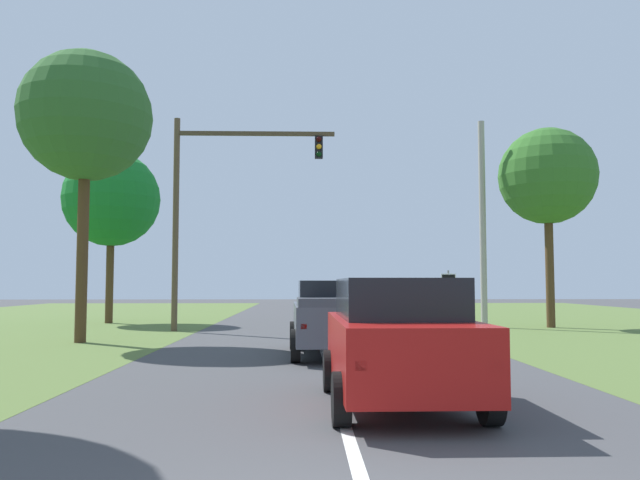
{
  "coord_description": "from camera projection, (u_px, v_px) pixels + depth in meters",
  "views": [
    {
      "loc": [
        -0.56,
        -4.44,
        1.88
      ],
      "look_at": [
        0.05,
        18.27,
        3.44
      ],
      "focal_mm": 35.68,
      "sensor_mm": 36.0,
      "label": 1
    }
  ],
  "objects": [
    {
      "name": "extra_tree_2",
      "position": [
        86.0,
        117.0,
        20.73
      ],
      "size": [
        4.26,
        4.26,
        9.48
      ],
      "color": "#4C351E",
      "rests_on": "ground_plane"
    },
    {
      "name": "pickup_truck_lead",
      "position": [
        331.0,
        317.0,
        16.61
      ],
      "size": [
        2.24,
        4.95,
        1.96
      ],
      "color": "#4C515B",
      "rests_on": "ground_plane"
    },
    {
      "name": "traffic_light",
      "position": [
        214.0,
        193.0,
        25.46
      ],
      "size": [
        6.48,
        0.4,
        8.53
      ],
      "color": "brown",
      "rests_on": "ground_plane"
    },
    {
      "name": "utility_pole_right",
      "position": [
        483.0,
        223.0,
        27.64
      ],
      "size": [
        0.28,
        0.28,
        9.01
      ],
      "primitive_type": "cylinder",
      "color": "#9E998E",
      "rests_on": "ground_plane"
    },
    {
      "name": "ground_plane",
      "position": [
        325.0,
        358.0,
        16.16
      ],
      "size": [
        120.0,
        120.0,
        0.0
      ],
      "primitive_type": "plane",
      "color": "#424244"
    },
    {
      "name": "oak_tree_right",
      "position": [
        547.0,
        177.0,
        27.6
      ],
      "size": [
        4.18,
        4.18,
        8.64
      ],
      "color": "#4C351E",
      "rests_on": "ground_plane"
    },
    {
      "name": "red_suv_near",
      "position": [
        398.0,
        339.0,
        9.86
      ],
      "size": [
        2.25,
        4.43,
        1.96
      ],
      "color": "#9E1411",
      "rests_on": "ground_plane"
    },
    {
      "name": "extra_tree_1",
      "position": [
        111.0,
        199.0,
        30.57
      ],
      "size": [
        4.6,
        4.6,
        8.26
      ],
      "color": "#4C351E",
      "rests_on": "ground_plane"
    },
    {
      "name": "keep_moving_sign",
      "position": [
        449.0,
        292.0,
        25.25
      ],
      "size": [
        0.6,
        0.09,
        2.41
      ],
      "color": "gray",
      "rests_on": "ground_plane"
    }
  ]
}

